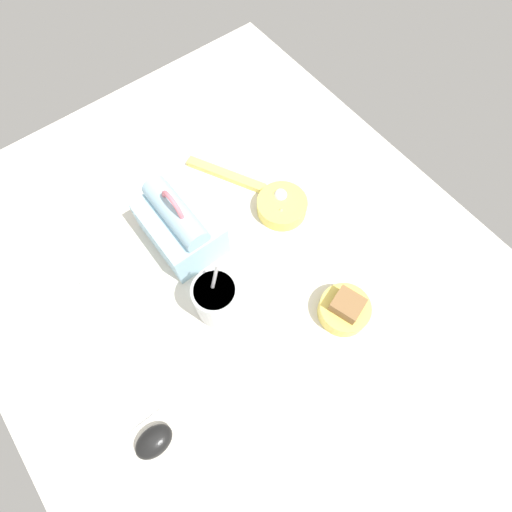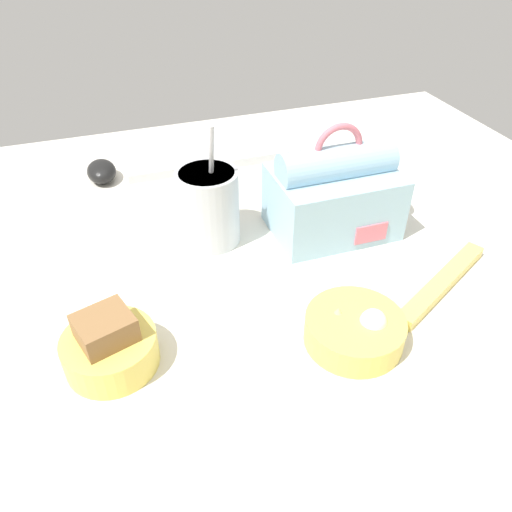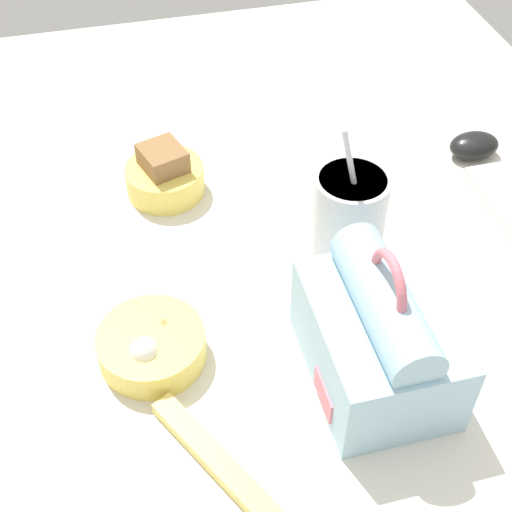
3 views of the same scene
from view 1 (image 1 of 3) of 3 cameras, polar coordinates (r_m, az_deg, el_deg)
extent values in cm
cube|color=silver|center=(91.74, -1.63, -4.01)|extent=(140.00, 110.00, 2.00)
cube|color=silver|center=(93.32, -23.68, -11.64)|extent=(41.31, 12.40, 1.80)
cube|color=white|center=(92.38, -23.92, -11.49)|extent=(38.01, 10.17, 0.30)
cube|color=#9EC6DB|center=(92.46, -10.69, 3.95)|extent=(19.00, 13.59, 10.16)
cylinder|color=#9EC6DB|center=(86.82, -11.43, 6.04)|extent=(18.05, 5.59, 5.59)
cube|color=#DB707F|center=(97.24, -8.14, 6.88)|extent=(5.32, 0.30, 3.05)
torus|color=#DB707F|center=(84.71, -11.74, 6.90)|extent=(7.65, 1.00, 7.65)
cylinder|color=silver|center=(83.58, -5.62, -6.21)|extent=(9.37, 9.37, 11.80)
cylinder|color=olive|center=(78.31, -5.98, -4.91)|extent=(8.25, 8.25, 0.60)
cylinder|color=silver|center=(77.13, -6.11, -3.93)|extent=(0.70, 3.96, 13.34)
cylinder|color=#EFD65B|center=(88.52, 12.45, -7.53)|extent=(10.95, 10.95, 4.22)
cube|color=olive|center=(86.35, 12.76, -7.07)|extent=(7.42, 7.07, 5.90)
cylinder|color=#EFD65B|center=(97.81, 3.73, 7.14)|extent=(12.19, 12.19, 3.68)
ellipsoid|color=white|center=(97.68, 3.51, 8.57)|extent=(3.32, 3.32, 3.90)
cone|color=#F4DB84|center=(95.75, 3.55, 6.31)|extent=(5.51, 5.51, 3.13)
sphere|color=black|center=(99.24, 5.26, 8.44)|extent=(1.46, 1.46, 1.46)
sphere|color=black|center=(99.15, 4.75, 8.43)|extent=(1.46, 1.46, 1.46)
sphere|color=black|center=(98.83, 4.34, 8.20)|extent=(1.46, 1.46, 1.46)
ellipsoid|color=black|center=(85.23, -14.39, -24.30)|extent=(5.31, 7.53, 3.67)
cube|color=#EFD666|center=(104.35, -4.32, 11.51)|extent=(20.18, 12.26, 1.60)
camera|label=2|loc=(0.83, 41.33, 23.09)|focal=35.00mm
camera|label=3|loc=(0.97, -23.34, 51.20)|focal=50.00mm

